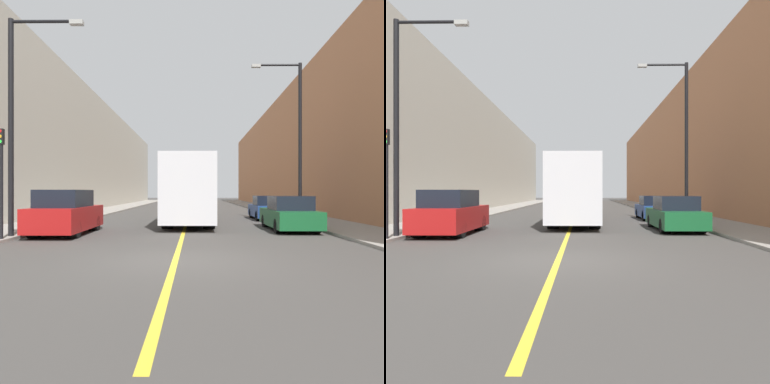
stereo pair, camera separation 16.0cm
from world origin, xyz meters
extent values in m
plane|color=#3F3D3A|center=(0.00, 0.00, 0.00)|extent=(200.00, 200.00, 0.00)
cube|color=gray|center=(-7.63, 30.00, 0.06)|extent=(3.11, 72.00, 0.11)
cube|color=gray|center=(7.63, 30.00, 0.06)|extent=(3.11, 72.00, 0.11)
cube|color=#B7B2A3|center=(-11.18, 30.00, 5.67)|extent=(4.00, 72.00, 11.35)
cube|color=#B2724C|center=(11.18, 30.00, 5.84)|extent=(4.00, 72.00, 11.67)
cube|color=gold|center=(0.00, 30.00, 0.00)|extent=(0.16, 72.00, 0.01)
cube|color=silver|center=(0.17, 11.60, 1.90)|extent=(2.52, 10.74, 3.17)
cube|color=black|center=(0.17, 6.26, 2.46)|extent=(2.15, 0.04, 1.43)
cylinder|color=black|center=(-0.81, 8.27, 0.53)|extent=(0.56, 1.06, 1.06)
cylinder|color=black|center=(1.16, 8.27, 0.53)|extent=(0.56, 1.06, 1.06)
cylinder|color=black|center=(-0.81, 14.93, 0.53)|extent=(0.56, 1.06, 1.06)
cylinder|color=black|center=(1.16, 14.93, 0.53)|extent=(0.56, 1.06, 1.06)
cube|color=maroon|center=(-4.85, 5.95, 0.67)|extent=(1.92, 4.60, 0.93)
cube|color=black|center=(-4.85, 5.72, 1.49)|extent=(1.69, 2.53, 0.70)
cube|color=black|center=(-4.85, 3.68, 0.83)|extent=(1.63, 0.04, 0.42)
cylinder|color=black|center=(-5.60, 4.52, 0.34)|extent=(0.42, 0.68, 0.68)
cylinder|color=black|center=(-4.10, 4.52, 0.34)|extent=(0.42, 0.68, 0.68)
cylinder|color=black|center=(-5.60, 7.37, 0.34)|extent=(0.42, 0.68, 0.68)
cylinder|color=black|center=(-4.10, 7.37, 0.34)|extent=(0.42, 0.68, 0.68)
cube|color=#145128|center=(4.81, 7.72, 0.56)|extent=(1.89, 4.70, 0.75)
cube|color=black|center=(4.81, 7.49, 1.25)|extent=(1.66, 2.12, 0.64)
cube|color=black|center=(4.81, 5.40, 0.69)|extent=(1.61, 0.04, 0.34)
cylinder|color=black|center=(4.08, 6.27, 0.31)|extent=(0.42, 0.62, 0.62)
cylinder|color=black|center=(5.55, 6.27, 0.31)|extent=(0.42, 0.62, 0.62)
cylinder|color=black|center=(4.08, 9.18, 0.31)|extent=(0.42, 0.62, 0.62)
cylinder|color=black|center=(5.55, 9.18, 0.31)|extent=(0.42, 0.62, 0.62)
cube|color=navy|center=(5.06, 14.35, 0.54)|extent=(1.78, 4.27, 0.72)
cube|color=black|center=(5.06, 14.14, 1.21)|extent=(1.57, 1.92, 0.61)
cube|color=black|center=(5.06, 12.25, 0.67)|extent=(1.51, 0.04, 0.32)
cylinder|color=black|center=(4.36, 13.03, 0.31)|extent=(0.39, 0.62, 0.62)
cylinder|color=black|center=(5.75, 13.03, 0.31)|extent=(0.39, 0.62, 0.62)
cylinder|color=black|center=(4.36, 15.68, 0.31)|extent=(0.39, 0.62, 0.62)
cylinder|color=black|center=(5.75, 15.68, 0.31)|extent=(0.39, 0.62, 0.62)
cylinder|color=black|center=(-6.38, 4.34, 4.16)|extent=(0.20, 0.20, 8.10)
cylinder|color=black|center=(-5.15, 4.34, 8.11)|extent=(2.46, 0.12, 0.12)
cube|color=#999993|center=(-3.91, 4.34, 8.06)|extent=(0.50, 0.24, 0.16)
cylinder|color=black|center=(6.38, 11.45, 4.54)|extent=(0.20, 0.20, 8.86)
cylinder|color=black|center=(5.15, 11.45, 8.87)|extent=(2.46, 0.12, 0.12)
cube|color=#999993|center=(3.91, 11.45, 8.82)|extent=(0.50, 0.24, 0.16)
cylinder|color=black|center=(-6.28, 3.46, 1.76)|extent=(0.12, 0.12, 3.30)
cube|color=black|center=(-6.28, 3.46, 3.69)|extent=(0.16, 0.16, 0.55)
camera|label=1|loc=(0.52, -9.54, 1.76)|focal=35.00mm
camera|label=2|loc=(0.68, -9.54, 1.76)|focal=35.00mm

